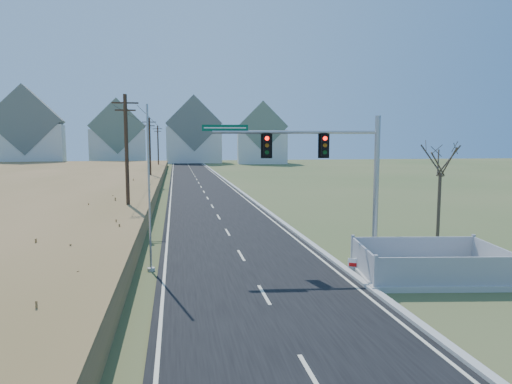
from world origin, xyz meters
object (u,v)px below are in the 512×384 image
Objects in this scene: open_sign at (353,265)px; fence_enclosure at (429,271)px; bare_tree at (441,157)px; traffic_signal_mast at (339,171)px; flagpole at (149,206)px.

fence_enclosure is at bearing 3.94° from open_sign.
traffic_signal_mast is at bearing -164.23° from bare_tree.
open_sign is 0.09× the size of bare_tree.
open_sign is at bearing -10.24° from flagpole.
flagpole is 15.86m from bare_tree.
traffic_signal_mast reaches higher than bare_tree.
traffic_signal_mast reaches higher than fence_enclosure.
flagpole is (-8.81, 1.59, 2.62)m from open_sign.
traffic_signal_mast is 1.19× the size of flagpole.
traffic_signal_mast is 1.43× the size of bare_tree.
flagpole is (-8.96, -0.82, -1.38)m from traffic_signal_mast.
traffic_signal_mast is 4.67m from open_sign.
fence_enclosure is 0.88× the size of flagpole.
traffic_signal_mast is at bearing 117.31° from open_sign.
open_sign is at bearing -86.44° from traffic_signal_mast.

